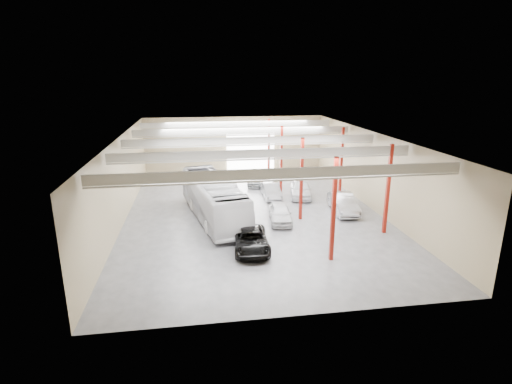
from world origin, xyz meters
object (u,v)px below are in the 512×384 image
object	(u,v)px
coach_bus	(213,198)
car_row_c	(257,179)
car_right_far	(301,189)
black_sedan	(251,240)
car_row_b	(271,191)
car_row_a	(280,213)
car_right_near	(343,203)

from	to	relation	value
coach_bus	car_row_c	distance (m)	11.74
car_right_far	black_sedan	bearing A→B (deg)	-107.66
coach_bus	car_right_far	size ratio (longest dim) A/B	2.61
car_row_b	car_right_far	bearing A→B (deg)	-2.92
car_row_a	black_sedan	bearing A→B (deg)	-114.96
coach_bus	black_sedan	bearing A→B (deg)	-83.48
car_row_a	car_row_b	distance (m)	6.97
car_row_b	car_row_c	distance (m)	5.23
car_right_near	car_right_far	size ratio (longest dim) A/B	1.05
car_row_a	car_right_far	world-z (taller)	car_right_far
black_sedan	car_row_b	bearing A→B (deg)	75.97
black_sedan	car_row_c	bearing A→B (deg)	82.80
coach_bus	black_sedan	distance (m)	7.44
car_row_a	car_right_near	xyz separation A→B (m)	(6.08, 1.56, 0.11)
car_row_b	car_right_far	xyz separation A→B (m)	(3.00, -0.19, 0.11)
black_sedan	car_right_far	size ratio (longest dim) A/B	1.05
black_sedan	car_row_a	xyz separation A→B (m)	(3.21, 5.20, 0.02)
black_sedan	car_row_a	distance (m)	6.11
car_row_a	car_row_c	bearing A→B (deg)	96.88
car_row_a	car_row_c	xyz separation A→B (m)	(-0.04, 12.15, -0.07)
coach_bus	car_row_b	xyz separation A→B (m)	(6.01, 5.15, -1.06)
coach_bus	black_sedan	world-z (taller)	coach_bus
car_row_a	car_right_far	bearing A→B (deg)	68.98
black_sedan	car_row_a	bearing A→B (deg)	61.50
black_sedan	car_right_far	world-z (taller)	car_right_far
car_row_b	car_row_c	size ratio (longest dim) A/B	0.96
car_right_near	car_row_c	bearing A→B (deg)	125.35
car_row_c	black_sedan	bearing A→B (deg)	-85.33
car_right_near	coach_bus	bearing A→B (deg)	-175.86
coach_bus	car_row_c	size ratio (longest dim) A/B	2.78
coach_bus	car_right_near	world-z (taller)	coach_bus
car_row_c	car_right_near	world-z (taller)	car_right_near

